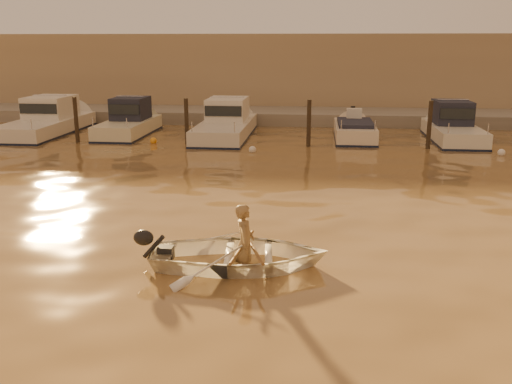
# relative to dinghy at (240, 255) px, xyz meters

# --- Properties ---
(ground_plane) EXTENTS (160.00, 160.00, 0.00)m
(ground_plane) POSITION_rel_dinghy_xyz_m (1.30, -0.11, -0.24)
(ground_plane) COLOR olive
(ground_plane) RESTS_ON ground
(dinghy) EXTENTS (3.74, 2.83, 0.73)m
(dinghy) POSITION_rel_dinghy_xyz_m (0.00, 0.00, 0.00)
(dinghy) COLOR white
(dinghy) RESTS_ON ground_plane
(person) EXTENTS (0.43, 0.61, 1.59)m
(person) POSITION_rel_dinghy_xyz_m (0.10, 0.01, 0.25)
(person) COLOR olive
(person) RESTS_ON dinghy
(outboard_motor) EXTENTS (0.93, 0.48, 0.70)m
(outboard_motor) POSITION_rel_dinghy_xyz_m (-1.49, -0.14, 0.04)
(outboard_motor) COLOR black
(outboard_motor) RESTS_ON dinghy
(oar_port) EXTENTS (0.68, 2.02, 0.13)m
(oar_port) POSITION_rel_dinghy_xyz_m (0.25, 0.02, 0.18)
(oar_port) COLOR brown
(oar_port) RESTS_ON dinghy
(oar_starboard) EXTENTS (0.23, 2.10, 0.13)m
(oar_starboard) POSITION_rel_dinghy_xyz_m (0.05, 0.00, 0.18)
(oar_starboard) COLOR brown
(oar_starboard) RESTS_ON dinghy
(moored_boat_0) EXTENTS (2.40, 7.58, 1.75)m
(moored_boat_0) POSITION_rel_dinghy_xyz_m (-11.72, 15.89, 0.38)
(moored_boat_0) COLOR silver
(moored_boat_0) RESTS_ON ground_plane
(moored_boat_1) EXTENTS (1.93, 5.87, 1.75)m
(moored_boat_1) POSITION_rel_dinghy_xyz_m (-7.58, 15.89, 0.38)
(moored_boat_1) COLOR beige
(moored_boat_1) RESTS_ON ground_plane
(moored_boat_2) EXTENTS (2.24, 7.52, 1.75)m
(moored_boat_2) POSITION_rel_dinghy_xyz_m (-2.84, 15.89, 0.38)
(moored_boat_2) COLOR silver
(moored_boat_2) RESTS_ON ground_plane
(moored_boat_3) EXTENTS (1.76, 5.21, 0.95)m
(moored_boat_3) POSITION_rel_dinghy_xyz_m (3.18, 15.89, -0.02)
(moored_boat_3) COLOR beige
(moored_boat_3) RESTS_ON ground_plane
(moored_boat_4) EXTENTS (1.96, 6.14, 1.75)m
(moored_boat_4) POSITION_rel_dinghy_xyz_m (7.59, 15.89, 0.38)
(moored_boat_4) COLOR silver
(moored_boat_4) RESTS_ON ground_plane
(piling_0) EXTENTS (0.18, 0.18, 2.20)m
(piling_0) POSITION_rel_dinghy_xyz_m (-9.20, 13.69, 0.66)
(piling_0) COLOR #2D2319
(piling_0) RESTS_ON ground_plane
(piling_1) EXTENTS (0.18, 0.18, 2.20)m
(piling_1) POSITION_rel_dinghy_xyz_m (-4.20, 13.69, 0.66)
(piling_1) COLOR #2D2319
(piling_1) RESTS_ON ground_plane
(piling_2) EXTENTS (0.18, 0.18, 2.20)m
(piling_2) POSITION_rel_dinghy_xyz_m (1.10, 13.69, 0.66)
(piling_2) COLOR #2D2319
(piling_2) RESTS_ON ground_plane
(piling_3) EXTENTS (0.18, 0.18, 2.20)m
(piling_3) POSITION_rel_dinghy_xyz_m (6.10, 13.69, 0.66)
(piling_3) COLOR #2D2319
(piling_3) RESTS_ON ground_plane
(fender_a) EXTENTS (0.30, 0.30, 0.30)m
(fender_a) POSITION_rel_dinghy_xyz_m (-11.34, 13.32, -0.14)
(fender_a) COLOR silver
(fender_a) RESTS_ON ground_plane
(fender_b) EXTENTS (0.30, 0.30, 0.30)m
(fender_b) POSITION_rel_dinghy_xyz_m (-5.74, 13.78, -0.14)
(fender_b) COLOR orange
(fender_b) RESTS_ON ground_plane
(fender_c) EXTENTS (0.30, 0.30, 0.30)m
(fender_c) POSITION_rel_dinghy_xyz_m (-1.13, 12.13, -0.14)
(fender_c) COLOR silver
(fender_c) RESTS_ON ground_plane
(fender_d) EXTENTS (0.30, 0.30, 0.30)m
(fender_d) POSITION_rel_dinghy_xyz_m (3.84, 13.88, -0.14)
(fender_d) COLOR orange
(fender_d) RESTS_ON ground_plane
(fender_e) EXTENTS (0.30, 0.30, 0.30)m
(fender_e) POSITION_rel_dinghy_xyz_m (8.75, 12.55, -0.14)
(fender_e) COLOR silver
(fender_e) RESTS_ON ground_plane
(quay) EXTENTS (52.00, 4.00, 1.00)m
(quay) POSITION_rel_dinghy_xyz_m (1.30, 21.39, -0.09)
(quay) COLOR gray
(quay) RESTS_ON ground_plane
(waterfront_building) EXTENTS (46.00, 7.00, 4.80)m
(waterfront_building) POSITION_rel_dinghy_xyz_m (1.30, 26.89, 2.16)
(waterfront_building) COLOR #9E8466
(waterfront_building) RESTS_ON quay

